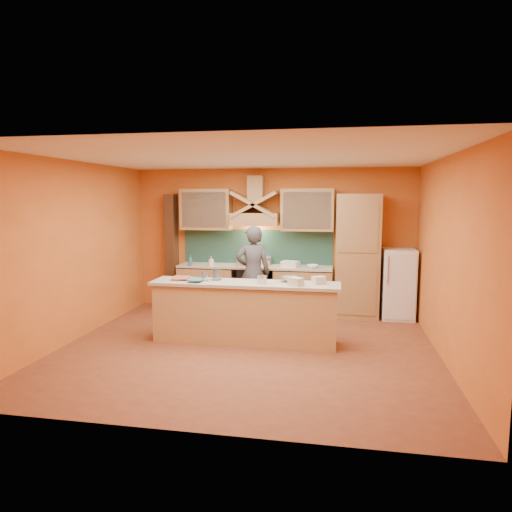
% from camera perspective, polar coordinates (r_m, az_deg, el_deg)
% --- Properties ---
extents(floor, '(5.50, 5.00, 0.01)m').
position_cam_1_polar(floor, '(6.93, -1.08, -11.47)').
color(floor, brown).
rests_on(floor, ground).
extents(ceiling, '(5.50, 5.00, 0.01)m').
position_cam_1_polar(ceiling, '(6.59, -1.13, 12.28)').
color(ceiling, white).
rests_on(ceiling, wall_back).
extents(wall_back, '(5.50, 0.02, 2.80)m').
position_cam_1_polar(wall_back, '(9.06, 2.04, 2.03)').
color(wall_back, orange).
rests_on(wall_back, floor).
extents(wall_front, '(5.50, 0.02, 2.80)m').
position_cam_1_polar(wall_front, '(4.22, -7.89, -4.05)').
color(wall_front, orange).
rests_on(wall_front, floor).
extents(wall_left, '(0.02, 5.00, 2.80)m').
position_cam_1_polar(wall_left, '(7.65, -21.75, 0.55)').
color(wall_left, orange).
rests_on(wall_left, floor).
extents(wall_right, '(0.02, 5.00, 2.80)m').
position_cam_1_polar(wall_right, '(6.64, 22.84, -0.44)').
color(wall_right, orange).
rests_on(wall_right, floor).
extents(base_cabinet_left, '(1.10, 0.60, 0.86)m').
position_cam_1_polar(base_cabinet_left, '(9.18, -6.03, -4.06)').
color(base_cabinet_left, '#AA7E4E').
rests_on(base_cabinet_left, floor).
extents(base_cabinet_right, '(1.10, 0.60, 0.86)m').
position_cam_1_polar(base_cabinet_right, '(8.84, 5.92, -4.50)').
color(base_cabinet_right, '#AA7E4E').
rests_on(base_cabinet_right, floor).
extents(counter_top, '(3.00, 0.62, 0.04)m').
position_cam_1_polar(counter_top, '(8.88, -0.17, -1.33)').
color(counter_top, '#B9B09D').
rests_on(counter_top, base_cabinet_left).
extents(stove, '(0.60, 0.58, 0.90)m').
position_cam_1_polar(stove, '(8.95, -0.17, -4.18)').
color(stove, black).
rests_on(stove, floor).
extents(backsplash, '(3.00, 0.03, 0.70)m').
position_cam_1_polar(backsplash, '(9.11, 0.16, 1.11)').
color(backsplash, '#1C3E35').
rests_on(backsplash, wall_back).
extents(range_hood, '(0.92, 0.50, 0.24)m').
position_cam_1_polar(range_hood, '(8.84, -0.11, 4.63)').
color(range_hood, '#AA7E4E').
rests_on(range_hood, wall_back).
extents(hood_chimney, '(0.30, 0.30, 0.50)m').
position_cam_1_polar(hood_chimney, '(8.93, 0.00, 8.38)').
color(hood_chimney, '#AA7E4E').
rests_on(hood_chimney, wall_back).
extents(upper_cabinet_left, '(1.00, 0.35, 0.80)m').
position_cam_1_polar(upper_cabinet_left, '(9.14, -6.24, 5.80)').
color(upper_cabinet_left, '#AA7E4E').
rests_on(upper_cabinet_left, wall_back).
extents(upper_cabinet_right, '(1.00, 0.35, 0.80)m').
position_cam_1_polar(upper_cabinet_right, '(8.78, 6.44, 5.75)').
color(upper_cabinet_right, '#AA7E4E').
rests_on(upper_cabinet_right, wall_back).
extents(pantry_column, '(0.80, 0.60, 2.30)m').
position_cam_1_polar(pantry_column, '(8.70, 12.56, -0.01)').
color(pantry_column, '#AA7E4E').
rests_on(pantry_column, floor).
extents(fridge, '(0.58, 0.60, 1.30)m').
position_cam_1_polar(fridge, '(8.84, 17.34, -3.34)').
color(fridge, white).
rests_on(fridge, floor).
extents(trim_column_left, '(0.20, 0.30, 2.30)m').
position_cam_1_polar(trim_column_left, '(9.46, -10.48, 0.61)').
color(trim_column_left, '#472816').
rests_on(trim_column_left, floor).
extents(island_body, '(2.80, 0.55, 0.88)m').
position_cam_1_polar(island_body, '(7.10, -1.40, -7.29)').
color(island_body, tan).
rests_on(island_body, floor).
extents(island_top, '(2.90, 0.62, 0.05)m').
position_cam_1_polar(island_top, '(7.00, -1.41, -3.48)').
color(island_top, '#B9B09D').
rests_on(island_top, island_body).
extents(person, '(0.70, 0.53, 1.73)m').
position_cam_1_polar(person, '(8.35, -0.37, -2.11)').
color(person, '#4C4C51').
rests_on(person, floor).
extents(pot_large, '(0.34, 0.34, 0.16)m').
position_cam_1_polar(pot_large, '(8.85, -1.62, -0.82)').
color(pot_large, silver).
rests_on(pot_large, stove).
extents(pot_small, '(0.25, 0.25, 0.13)m').
position_cam_1_polar(pot_small, '(8.95, 1.17, -0.85)').
color(pot_small, silver).
rests_on(pot_small, stove).
extents(soap_bottle_a, '(0.11, 0.12, 0.19)m').
position_cam_1_polar(soap_bottle_a, '(8.82, -5.62, -0.66)').
color(soap_bottle_a, white).
rests_on(soap_bottle_a, counter_top).
extents(soap_bottle_b, '(0.08, 0.08, 0.21)m').
position_cam_1_polar(soap_bottle_b, '(8.95, -8.21, -0.53)').
color(soap_bottle_b, '#2F6182').
rests_on(soap_bottle_b, counter_top).
extents(bowl_back, '(0.25, 0.25, 0.06)m').
position_cam_1_polar(bowl_back, '(8.60, 7.07, -1.30)').
color(bowl_back, white).
rests_on(bowl_back, counter_top).
extents(dish_rack, '(0.36, 0.32, 0.11)m').
position_cam_1_polar(dish_rack, '(8.72, 4.32, -1.00)').
color(dish_rack, white).
rests_on(dish_rack, counter_top).
extents(book_lower, '(0.33, 0.40, 0.03)m').
position_cam_1_polar(book_lower, '(7.35, -10.37, -2.75)').
color(book_lower, '#A5543B').
rests_on(book_lower, island_top).
extents(book_upper, '(0.22, 0.30, 0.02)m').
position_cam_1_polar(book_upper, '(7.12, -8.34, -2.90)').
color(book_upper, teal).
rests_on(book_upper, island_top).
extents(jar_large, '(0.16, 0.16, 0.17)m').
position_cam_1_polar(jar_large, '(7.20, -4.95, -2.33)').
color(jar_large, silver).
rests_on(jar_large, island_top).
extents(jar_small, '(0.14, 0.14, 0.14)m').
position_cam_1_polar(jar_small, '(7.13, -6.43, -2.53)').
color(jar_small, silver).
rests_on(jar_small, island_top).
extents(kitchen_scale, '(0.13, 0.13, 0.10)m').
position_cam_1_polar(kitchen_scale, '(6.86, 0.73, -3.04)').
color(kitchen_scale, silver).
rests_on(kitchen_scale, island_top).
extents(mixing_bowl, '(0.31, 0.31, 0.07)m').
position_cam_1_polar(mixing_bowl, '(7.06, 4.22, -2.90)').
color(mixing_bowl, white).
rests_on(mixing_bowl, island_top).
extents(cloth, '(0.22, 0.17, 0.01)m').
position_cam_1_polar(cloth, '(6.85, 5.22, -3.46)').
color(cloth, beige).
rests_on(cloth, island_top).
extents(grocery_bag_a, '(0.23, 0.22, 0.12)m').
position_cam_1_polar(grocery_bag_a, '(6.89, 7.85, -3.01)').
color(grocery_bag_a, beige).
rests_on(grocery_bag_a, island_top).
extents(grocery_bag_b, '(0.25, 0.23, 0.12)m').
position_cam_1_polar(grocery_bag_b, '(6.71, 4.99, -3.23)').
color(grocery_bag_b, beige).
rests_on(grocery_bag_b, island_top).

